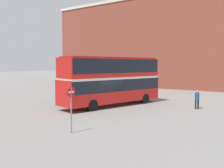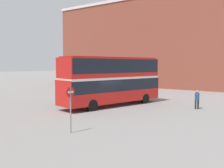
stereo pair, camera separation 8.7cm
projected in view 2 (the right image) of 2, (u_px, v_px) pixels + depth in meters
The scene contains 5 objects.
ground_plane at pixel (105, 108), 23.91m from camera, with size 240.00×240.00×0.00m, color gray.
building_row_right at pixel (146, 43), 49.03m from camera, with size 8.61×36.41×15.81m.
double_decker_bus at pixel (112, 78), 25.08m from camera, with size 11.11×4.80×4.65m.
pedestrian_foreground at pixel (197, 98), 23.32m from camera, with size 0.58×0.58×1.67m.
no_entry_sign at pixel (70, 102), 15.04m from camera, with size 0.63×0.08×2.70m.
Camera 2 is at (-18.62, -14.65, 3.96)m, focal length 42.00 mm.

